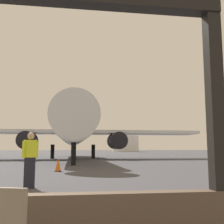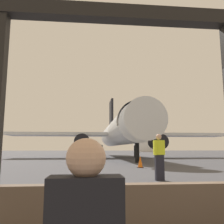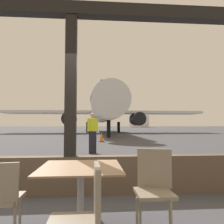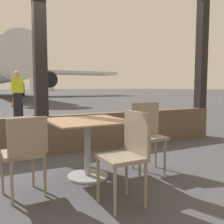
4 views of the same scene
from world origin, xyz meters
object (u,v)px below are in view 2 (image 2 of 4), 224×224
ground_crew_worker (159,156)px  traffic_cone (140,162)px  fuel_storage_tank (145,145)px  airplane (120,132)px

ground_crew_worker → traffic_cone: bearing=84.6°
ground_crew_worker → traffic_cone: (0.58, 6.17, -0.55)m
ground_crew_worker → fuel_storage_tank: bearing=77.1°
airplane → traffic_cone: size_ratio=39.65×
ground_crew_worker → fuel_storage_tank: 84.76m
airplane → fuel_storage_tank: airplane is taller
traffic_cone → fuel_storage_tank: fuel_storage_tank is taller
traffic_cone → fuel_storage_tank: (18.35, 76.43, 2.29)m
airplane → ground_crew_worker: bearing=-93.6°
airplane → traffic_cone: (-0.83, -16.11, -2.98)m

